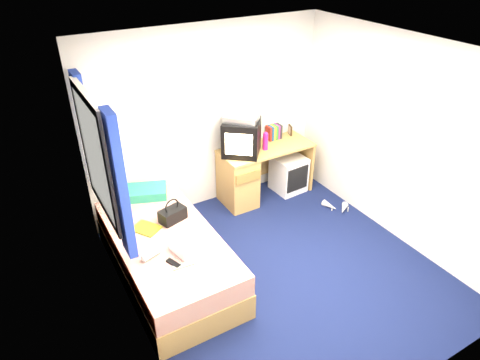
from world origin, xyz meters
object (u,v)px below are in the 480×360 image
vcr (242,118)px  picture_frame (290,130)px  desk (248,174)px  bed (168,256)px  aerosol_can (256,145)px  water_bottle (151,254)px  storage_cube (289,174)px  remote_control (173,263)px  white_heels (337,207)px  crt_tv (241,137)px  magazine (146,228)px  pillow (145,192)px  colour_swatch_fan (184,265)px  handbag (173,214)px  towel (190,244)px  pink_water_bottle (265,142)px

vcr → picture_frame: size_ratio=2.98×
desk → vcr: vcr is taller
bed → vcr: (1.44, 0.88, 0.98)m
aerosol_can → water_bottle: (-1.89, -1.11, -0.25)m
storage_cube → desk: bearing=170.4°
aerosol_can → remote_control: size_ratio=0.99×
bed → white_heels: (2.44, 0.03, -0.23)m
desk → crt_tv: crt_tv is taller
magazine → picture_frame: bearing=18.4°
pillow → aerosol_can: 1.58m
colour_swatch_fan → white_heels: colour_swatch_fan is taller
crt_tv → white_heels: 1.62m
pillow → desk: (1.46, 0.04, -0.19)m
vcr → handbag: vcr is taller
white_heels → picture_frame: bearing=96.1°
remote_control → magazine: bearing=71.9°
towel → remote_control: (-0.24, -0.13, -0.05)m
magazine → colour_swatch_fan: bearing=-81.1°
picture_frame → magazine: 2.62m
vcr → handbag: 1.56m
colour_swatch_fan → aerosol_can: bearing=39.7°
picture_frame → aerosol_can: size_ratio=0.88×
towel → white_heels: size_ratio=0.91×
bed → water_bottle: (-0.24, -0.24, 0.31)m
pillow → remote_control: pillow is taller
storage_cube → picture_frame: 0.63m
vcr → pink_water_bottle: (0.33, -0.06, -0.39)m
pink_water_bottle → white_heels: size_ratio=0.62×
vcr → white_heels: (1.01, -0.85, -1.21)m
bed → magazine: magazine is taller
storage_cube → magazine: 2.41m
colour_swatch_fan → storage_cube: bearing=31.0°
white_heels → handbag: bearing=175.4°
handbag → magazine: handbag is taller
magazine → remote_control: bearing=-86.8°
crt_tv → colour_swatch_fan: size_ratio=2.86×
handbag → picture_frame: bearing=5.5°
vcr → magazine: size_ratio=1.49×
storage_cube → water_bottle: bearing=-159.9°
storage_cube → picture_frame: picture_frame is taller
desk → towel: (-1.40, -1.19, 0.19)m
handbag → white_heels: bearing=-20.0°
towel → magazine: 0.60m
storage_cube → pillow: bearing=175.7°
towel → white_heels: towel is taller
desk → towel: bearing=-139.7°
desk → water_bottle: (-1.79, -1.12, 0.17)m
desk → handbag: handbag is taller
colour_swatch_fan → towel: bearing=51.8°
storage_cube → crt_tv: (-0.75, 0.07, 0.72)m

